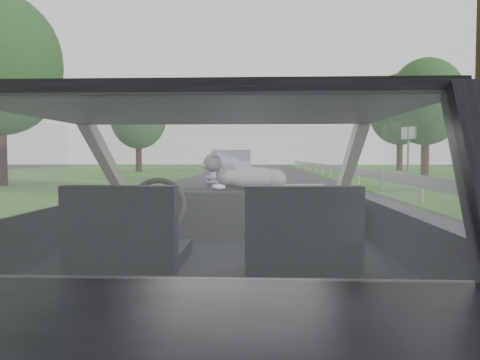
# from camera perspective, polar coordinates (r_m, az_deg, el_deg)

# --- Properties ---
(subject_car) EXTENTS (1.80, 4.00, 1.45)m
(subject_car) POSITION_cam_1_polar(r_m,az_deg,el_deg) (2.46, -2.56, -8.62)
(subject_car) COLOR black
(subject_car) RESTS_ON ground
(dashboard) EXTENTS (1.58, 0.45, 0.30)m
(dashboard) POSITION_cam_1_polar(r_m,az_deg,el_deg) (3.06, -1.51, -4.00)
(dashboard) COLOR black
(dashboard) RESTS_ON subject_car
(driver_seat) EXTENTS (0.50, 0.72, 0.42)m
(driver_seat) POSITION_cam_1_polar(r_m,az_deg,el_deg) (2.23, -13.60, -5.88)
(driver_seat) COLOR black
(driver_seat) RESTS_ON subject_car
(passenger_seat) EXTENTS (0.50, 0.72, 0.42)m
(passenger_seat) POSITION_cam_1_polar(r_m,az_deg,el_deg) (2.15, 7.47, -6.15)
(passenger_seat) COLOR black
(passenger_seat) RESTS_ON subject_car
(steering_wheel) EXTENTS (0.36, 0.36, 0.04)m
(steering_wheel) POSITION_cam_1_polar(r_m,az_deg,el_deg) (2.82, -10.10, -3.20)
(steering_wheel) COLOR black
(steering_wheel) RESTS_ON dashboard
(cat) EXTENTS (0.61, 0.28, 0.26)m
(cat) POSITION_cam_1_polar(r_m,az_deg,el_deg) (3.08, 1.53, 0.43)
(cat) COLOR #93939A
(cat) RESTS_ON dashboard
(guardrail) EXTENTS (0.05, 90.00, 0.32)m
(guardrail) POSITION_cam_1_polar(r_m,az_deg,el_deg) (13.08, 20.78, -0.11)
(guardrail) COLOR #A0A0A0
(guardrail) RESTS_ON ground
(other_car) EXTENTS (1.87, 4.61, 1.51)m
(other_car) POSITION_cam_1_polar(r_m,az_deg,el_deg) (19.12, -1.11, 1.48)
(other_car) COLOR #A7AEC2
(other_car) RESTS_ON ground
(highway_sign) EXTENTS (0.46, 1.04, 2.66)m
(highway_sign) POSITION_cam_1_polar(r_m,az_deg,el_deg) (23.67, 19.82, 2.98)
(highway_sign) COLOR #165525
(highway_sign) RESTS_ON ground
(utility_pole) EXTENTS (0.36, 0.36, 9.02)m
(utility_pole) POSITION_cam_1_polar(r_m,az_deg,el_deg) (19.25, 27.20, 12.40)
(utility_pole) COLOR #3B2715
(utility_pole) RESTS_ON ground
(tree_2) EXTENTS (6.25, 6.25, 7.14)m
(tree_2) POSITION_cam_1_polar(r_m,az_deg,el_deg) (31.57, 21.70, 6.94)
(tree_2) COLOR #233D1D
(tree_2) RESTS_ON ground
(tree_3) EXTENTS (6.43, 6.43, 8.24)m
(tree_3) POSITION_cam_1_polar(r_m,az_deg,el_deg) (43.36, 18.94, 6.55)
(tree_3) COLOR #233D1D
(tree_3) RESTS_ON ground
(tree_6) EXTENTS (5.43, 5.43, 6.80)m
(tree_6) POSITION_cam_1_polar(r_m,az_deg,el_deg) (38.69, -12.27, 6.03)
(tree_6) COLOR #233D1D
(tree_6) RESTS_ON ground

